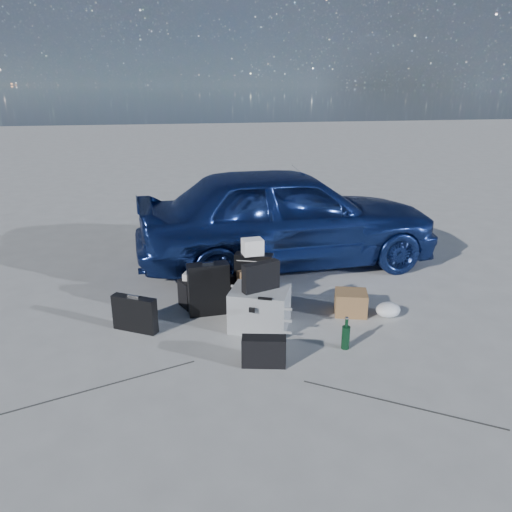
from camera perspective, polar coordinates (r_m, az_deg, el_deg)
The scene contains 16 objects.
ground at distance 5.01m, azimuth 0.35°, elevation -9.89°, with size 60.00×60.00×0.00m, color #A7A6A2.
car at distance 6.93m, azimuth 3.56°, elevation 4.59°, with size 1.66×4.12×1.40m, color navy.
pelican_case at distance 5.23m, azimuth 0.44°, elevation -5.99°, with size 0.58×0.48×0.43m, color #9EA1A3.
laptop_bag at distance 5.07m, azimuth 0.55°, elevation -2.35°, with size 0.40×0.10×0.30m, color black.
briefcase at distance 5.31m, azimuth -13.68°, elevation -6.44°, with size 0.48×0.11×0.38m, color black.
suitcase_left at distance 5.52m, azimuth -5.44°, elevation -3.78°, with size 0.45×0.16×0.59m, color black.
suitcase_right at distance 5.95m, azimuth -0.24°, elevation -2.21°, with size 0.45×0.16×0.54m, color black.
white_carton at distance 5.82m, azimuth -0.41°, elevation 1.06°, with size 0.23×0.19×0.19m, color white.
duffel_bag at distance 5.86m, azimuth -5.68°, elevation -3.89°, with size 0.61×0.26×0.31m, color black.
flat_box_white at distance 5.80m, azimuth -5.81°, elevation -2.09°, with size 0.44×0.33×0.08m, color white.
flat_box_black at distance 5.79m, azimuth -5.87°, elevation -1.38°, with size 0.30×0.22×0.06m, color black.
kraft_bag at distance 5.66m, azimuth -0.21°, elevation -3.83°, with size 0.34×0.20×0.45m, color #A67948.
cardboard_box at distance 5.65m, azimuth 10.78°, elevation -5.27°, with size 0.35×0.30×0.26m, color brown.
plastic_bag at distance 5.70m, azimuth 14.86°, elevation -5.96°, with size 0.28×0.24×0.16m, color silver.
messenger_bag at distance 4.58m, azimuth 0.90°, elevation -10.84°, with size 0.40×0.15×0.28m, color black.
green_bottle at distance 4.92m, azimuth 10.24°, elevation -8.72°, with size 0.08×0.08×0.32m, color black.
Camera 1 is at (-0.88, -4.30, 2.42)m, focal length 35.00 mm.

